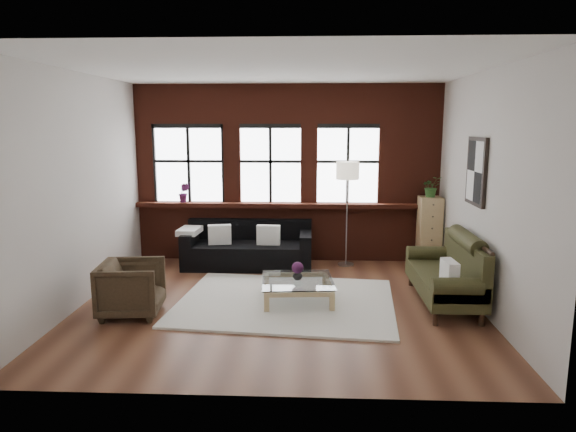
{
  "coord_description": "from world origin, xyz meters",
  "views": [
    {
      "loc": [
        0.43,
        -6.88,
        2.49
      ],
      "look_at": [
        0.1,
        0.6,
        1.15
      ],
      "focal_mm": 32.0,
      "sensor_mm": 36.0,
      "label": 1
    }
  ],
  "objects_px": {
    "armchair": "(132,288)",
    "coffee_table": "(298,291)",
    "drawer_chest": "(429,232)",
    "vase": "(298,275)",
    "dark_sofa": "(248,244)",
    "floor_lamp": "(347,210)",
    "vintage_settee": "(444,269)"
  },
  "relations": [
    {
      "from": "vintage_settee",
      "to": "coffee_table",
      "type": "xyz_separation_m",
      "value": [
        -2.04,
        -0.02,
        -0.34
      ]
    },
    {
      "from": "dark_sofa",
      "to": "floor_lamp",
      "type": "relative_size",
      "value": 1.12
    },
    {
      "from": "vase",
      "to": "drawer_chest",
      "type": "xyz_separation_m",
      "value": [
        2.27,
        1.97,
        0.22
      ]
    },
    {
      "from": "drawer_chest",
      "to": "floor_lamp",
      "type": "distance_m",
      "value": 1.5
    },
    {
      "from": "dark_sofa",
      "to": "coffee_table",
      "type": "bearing_deg",
      "value": -62.85
    },
    {
      "from": "floor_lamp",
      "to": "vintage_settee",
      "type": "bearing_deg",
      "value": -57.84
    },
    {
      "from": "coffee_table",
      "to": "vase",
      "type": "bearing_deg",
      "value": -153.43
    },
    {
      "from": "vintage_settee",
      "to": "armchair",
      "type": "xyz_separation_m",
      "value": [
        -4.22,
        -0.61,
        -0.14
      ]
    },
    {
      "from": "dark_sofa",
      "to": "vase",
      "type": "distance_m",
      "value": 2.03
    },
    {
      "from": "vintage_settee",
      "to": "coffee_table",
      "type": "height_order",
      "value": "vintage_settee"
    },
    {
      "from": "dark_sofa",
      "to": "vintage_settee",
      "type": "height_order",
      "value": "vintage_settee"
    },
    {
      "from": "drawer_chest",
      "to": "vase",
      "type": "bearing_deg",
      "value": -139.03
    },
    {
      "from": "vintage_settee",
      "to": "drawer_chest",
      "type": "xyz_separation_m",
      "value": [
        0.23,
        1.96,
        0.12
      ]
    },
    {
      "from": "vintage_settee",
      "to": "vase",
      "type": "distance_m",
      "value": 2.05
    },
    {
      "from": "armchair",
      "to": "vase",
      "type": "distance_m",
      "value": 2.25
    },
    {
      "from": "coffee_table",
      "to": "drawer_chest",
      "type": "height_order",
      "value": "drawer_chest"
    },
    {
      "from": "coffee_table",
      "to": "drawer_chest",
      "type": "distance_m",
      "value": 3.05
    },
    {
      "from": "armchair",
      "to": "floor_lamp",
      "type": "xyz_separation_m",
      "value": [
        2.99,
        2.56,
        0.64
      ]
    },
    {
      "from": "coffee_table",
      "to": "floor_lamp",
      "type": "height_order",
      "value": "floor_lamp"
    },
    {
      "from": "vintage_settee",
      "to": "armchair",
      "type": "relative_size",
      "value": 2.35
    },
    {
      "from": "armchair",
      "to": "coffee_table",
      "type": "xyz_separation_m",
      "value": [
        2.17,
        0.59,
        -0.2
      ]
    },
    {
      "from": "armchair",
      "to": "drawer_chest",
      "type": "xyz_separation_m",
      "value": [
        4.45,
        2.57,
        0.26
      ]
    },
    {
      "from": "floor_lamp",
      "to": "vase",
      "type": "bearing_deg",
      "value": -112.58
    },
    {
      "from": "vase",
      "to": "floor_lamp",
      "type": "xyz_separation_m",
      "value": [
        0.82,
        1.96,
        0.6
      ]
    },
    {
      "from": "vase",
      "to": "dark_sofa",
      "type": "bearing_deg",
      "value": 117.15
    },
    {
      "from": "drawer_chest",
      "to": "coffee_table",
      "type": "bearing_deg",
      "value": -139.03
    },
    {
      "from": "vintage_settee",
      "to": "floor_lamp",
      "type": "distance_m",
      "value": 2.36
    },
    {
      "from": "armchair",
      "to": "floor_lamp",
      "type": "relative_size",
      "value": 0.4
    },
    {
      "from": "vintage_settee",
      "to": "drawer_chest",
      "type": "bearing_deg",
      "value": 83.3
    },
    {
      "from": "coffee_table",
      "to": "drawer_chest",
      "type": "xyz_separation_m",
      "value": [
        2.27,
        1.97,
        0.46
      ]
    },
    {
      "from": "vase",
      "to": "drawer_chest",
      "type": "relative_size",
      "value": 0.11
    },
    {
      "from": "armchair",
      "to": "coffee_table",
      "type": "distance_m",
      "value": 2.26
    }
  ]
}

